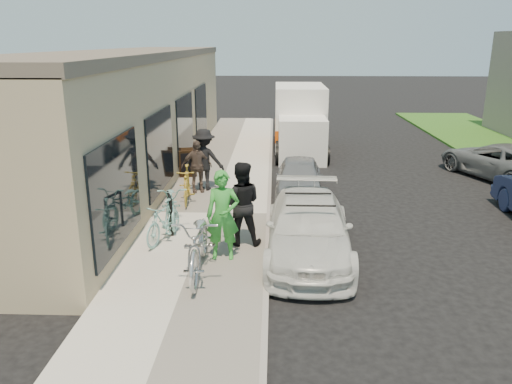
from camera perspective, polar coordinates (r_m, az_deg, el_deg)
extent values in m
plane|color=black|center=(10.51, 3.71, -8.68)|extent=(120.00, 120.00, 0.00)
cube|color=beige|center=(13.36, -5.24, -2.67)|extent=(3.00, 34.00, 0.15)
cube|color=gray|center=(13.26, 1.43, -2.80)|extent=(0.12, 34.00, 0.13)
cube|color=tan|center=(18.34, -13.67, 8.48)|extent=(3.50, 20.00, 4.00)
cube|color=#665A4D|center=(18.17, -14.14, 15.04)|extent=(3.60, 20.00, 0.25)
cube|color=black|center=(10.41, -15.63, -0.10)|extent=(0.06, 3.00, 2.20)
cube|color=black|center=(14.15, -10.88, 4.63)|extent=(0.06, 3.00, 2.20)
cube|color=black|center=(18.00, -8.10, 7.35)|extent=(0.06, 3.00, 2.20)
cube|color=black|center=(21.91, -6.29, 9.09)|extent=(0.06, 3.00, 2.20)
cylinder|color=black|center=(11.76, -9.63, -2.91)|extent=(0.06, 0.06, 0.89)
cylinder|color=black|center=(12.32, -9.95, -2.00)|extent=(0.06, 0.06, 0.89)
cylinder|color=black|center=(11.90, -9.90, -0.41)|extent=(0.24, 0.59, 0.06)
cube|color=black|center=(16.68, -7.80, 3.19)|extent=(0.61, 0.35, 0.94)
cube|color=black|center=(17.02, -7.85, 3.46)|extent=(0.61, 0.35, 0.94)
cube|color=black|center=(16.64, -7.80, 3.32)|extent=(0.48, 0.25, 0.67)
imported|color=silver|center=(10.89, 5.99, -4.13)|extent=(1.97, 4.50, 1.29)
cylinder|color=black|center=(10.21, 6.28, -1.62)|extent=(1.02, 0.04, 0.04)
cylinder|color=black|center=(11.03, 5.97, -0.21)|extent=(1.02, 0.04, 0.04)
imported|color=gray|center=(15.13, 4.94, 1.69)|extent=(1.55, 3.47, 1.16)
cube|color=white|center=(19.41, 5.30, 5.90)|extent=(1.81, 1.81, 1.72)
cube|color=black|center=(19.34, 5.33, 6.96)|extent=(1.67, 0.06, 0.81)
cube|color=white|center=(21.99, 4.98, 8.64)|extent=(2.09, 3.80, 2.62)
cube|color=#D14E0C|center=(22.08, 4.94, 7.13)|extent=(2.10, 3.82, 0.50)
cylinder|color=black|center=(19.04, 2.60, 4.22)|extent=(0.23, 0.72, 0.72)
cylinder|color=black|center=(19.14, 8.04, 4.13)|extent=(0.23, 0.72, 0.72)
cylinder|color=black|center=(20.01, 2.59, 4.84)|extent=(0.23, 0.72, 0.72)
cylinder|color=black|center=(20.10, 7.77, 4.76)|extent=(0.23, 0.72, 0.72)
cylinder|color=black|center=(23.38, 2.54, 6.59)|extent=(0.23, 0.72, 0.72)
cylinder|color=black|center=(23.46, 6.99, 6.52)|extent=(0.23, 0.72, 0.72)
imported|color=slate|center=(19.02, 26.05, 3.25)|extent=(3.46, 4.79, 1.21)
imported|color=silver|center=(9.77, -6.45, -5.77)|extent=(0.92, 2.44, 1.27)
imported|color=green|center=(10.28, -3.81, -2.68)|extent=(0.70, 0.47, 1.89)
imported|color=black|center=(11.00, -1.74, -1.33)|extent=(0.94, 0.75, 1.89)
imported|color=#7EBDB4|center=(11.49, -10.54, -3.35)|extent=(0.85, 1.60, 0.92)
imported|color=#7EBDB4|center=(12.55, -9.57, -1.29)|extent=(1.12, 2.07, 1.03)
imported|color=gold|center=(14.18, -7.92, 0.87)|extent=(0.65, 1.73, 1.01)
imported|color=black|center=(15.21, -5.94, 3.70)|extent=(1.29, 0.84, 1.87)
imported|color=brown|center=(15.02, -6.81, 2.93)|extent=(1.00, 0.66, 1.58)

